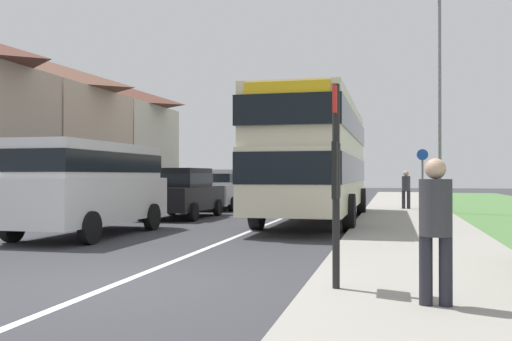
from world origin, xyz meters
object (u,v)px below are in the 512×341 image
(parked_car_silver, at_px, (222,188))
(bus_stop_sign, at_px, (336,171))
(pedestrian_at_stop, at_px, (436,224))
(street_lamp_mid, at_px, (437,87))
(parked_car_dark_green, at_px, (253,187))
(pedestrian_walking_away, at_px, (406,188))
(cycle_route_sign, at_px, (423,177))
(parked_car_black, at_px, (181,191))
(parked_van_white, at_px, (89,181))
(double_decker_bus, at_px, (316,155))

(parked_car_silver, xyz_separation_m, bus_stop_sign, (6.55, -16.73, 0.60))
(pedestrian_at_stop, distance_m, street_lamp_mid, 16.40)
(bus_stop_sign, bearing_deg, parked_car_dark_green, 106.31)
(pedestrian_walking_away, distance_m, cycle_route_sign, 0.91)
(parked_car_black, height_order, parked_car_silver, parked_car_black)
(parked_van_white, height_order, pedestrian_walking_away, parked_van_white)
(parked_van_white, relative_size, bus_stop_sign, 2.01)
(parked_car_dark_green, height_order, street_lamp_mid, street_lamp_mid)
(double_decker_bus, bearing_deg, parked_car_dark_green, 113.40)
(parked_car_silver, bearing_deg, parked_van_white, -90.23)
(pedestrian_walking_away, bearing_deg, parked_van_white, -124.81)
(double_decker_bus, relative_size, parked_car_black, 2.49)
(pedestrian_at_stop, relative_size, street_lamp_mid, 0.20)
(cycle_route_sign, height_order, street_lamp_mid, street_lamp_mid)
(parked_van_white, xyz_separation_m, pedestrian_at_stop, (7.70, -6.34, -0.37))
(pedestrian_at_stop, bearing_deg, cycle_route_sign, 87.50)
(parked_car_dark_green, relative_size, bus_stop_sign, 1.61)
(parked_van_white, distance_m, street_lamp_mid, 13.52)
(double_decker_bus, relative_size, street_lamp_mid, 1.25)
(parked_van_white, distance_m, parked_car_black, 5.91)
(pedestrian_walking_away, relative_size, bus_stop_sign, 0.64)
(parked_car_black, xyz_separation_m, bus_stop_sign, (6.46, -11.56, 0.60))
(parked_car_black, bearing_deg, cycle_route_sign, 30.36)
(parked_van_white, height_order, parked_car_silver, parked_van_white)
(parked_van_white, xyz_separation_m, street_lamp_mid, (8.92, 9.57, 3.44))
(double_decker_bus, xyz_separation_m, parked_van_white, (-4.91, -5.38, -0.79))
(parked_car_silver, bearing_deg, pedestrian_walking_away, 1.42)
(pedestrian_at_stop, bearing_deg, parked_van_white, 140.53)
(parked_car_silver, bearing_deg, parked_car_dark_green, 89.12)
(double_decker_bus, distance_m, pedestrian_at_stop, 12.10)
(cycle_route_sign, relative_size, street_lamp_mid, 0.30)
(street_lamp_mid, bearing_deg, parked_car_black, -157.32)
(parked_van_white, relative_size, parked_car_silver, 1.15)
(parked_car_silver, distance_m, parked_car_dark_green, 5.38)
(parked_car_black, xyz_separation_m, street_lamp_mid, (8.78, 3.67, 3.84))
(parked_car_silver, distance_m, pedestrian_walking_away, 7.78)
(double_decker_bus, xyz_separation_m, bus_stop_sign, (1.68, -11.04, -0.60))
(cycle_route_sign, bearing_deg, pedestrian_walking_away, 141.88)
(parked_van_white, distance_m, parked_car_silver, 11.07)
(parked_van_white, height_order, bus_stop_sign, bus_stop_sign)
(bus_stop_sign, height_order, cycle_route_sign, bus_stop_sign)
(parked_car_black, bearing_deg, pedestrian_at_stop, -58.28)
(double_decker_bus, relative_size, parked_car_dark_green, 2.53)
(pedestrian_walking_away, bearing_deg, pedestrian_at_stop, -90.41)
(parked_car_black, bearing_deg, parked_car_dark_green, 90.04)
(pedestrian_at_stop, bearing_deg, bus_stop_sign, 148.70)
(parked_van_white, bearing_deg, pedestrian_walking_away, 55.19)
(parked_car_silver, bearing_deg, parked_car_black, -89.00)
(parked_van_white, bearing_deg, pedestrian_at_stop, -39.47)
(cycle_route_sign, bearing_deg, double_decker_bus, -123.24)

